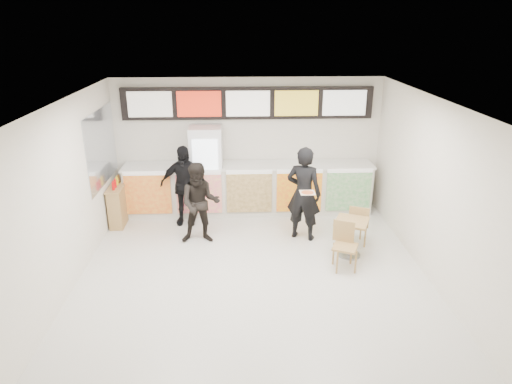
{
  "coord_description": "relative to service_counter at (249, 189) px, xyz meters",
  "views": [
    {
      "loc": [
        -0.25,
        -6.6,
        4.18
      ],
      "look_at": [
        0.08,
        1.2,
        1.21
      ],
      "focal_mm": 32.0,
      "sensor_mm": 36.0,
      "label": 1
    }
  ],
  "objects": [
    {
      "name": "wall_back",
      "position": [
        -0.0,
        0.41,
        0.93
      ],
      "size": [
        6.0,
        0.0,
        6.0
      ],
      "primitive_type": "plane",
      "rotation": [
        1.57,
        0.0,
        0.0
      ],
      "color": "silver",
      "rests_on": "floor"
    },
    {
      "name": "customer_left",
      "position": [
        -0.99,
        -1.45,
        0.24
      ],
      "size": [
        0.8,
        0.63,
        1.63
      ],
      "primitive_type": "imported",
      "rotation": [
        0.0,
        0.0,
        0.01
      ],
      "color": "black",
      "rests_on": "floor"
    },
    {
      "name": "customer_mid",
      "position": [
        -1.39,
        -0.54,
        0.3
      ],
      "size": [
        1.06,
        0.54,
        1.74
      ],
      "primitive_type": "imported",
      "rotation": [
        0.0,
        0.0,
        -0.12
      ],
      "color": "black",
      "rests_on": "floor"
    },
    {
      "name": "pizza_slice",
      "position": [
        1.05,
        -1.81,
        0.58
      ],
      "size": [
        0.36,
        0.36,
        0.02
      ],
      "color": "beige",
      "rests_on": "customer_main"
    },
    {
      "name": "service_counter",
      "position": [
        0.0,
        0.0,
        0.0
      ],
      "size": [
        5.56,
        0.77,
        1.14
      ],
      "color": "silver",
      "rests_on": "floor"
    },
    {
      "name": "cafe_table",
      "position": [
        1.83,
        -2.15,
        -0.07
      ],
      "size": [
        0.96,
        1.49,
        0.85
      ],
      "rotation": [
        0.0,
        0.0,
        -0.42
      ],
      "color": "#B08550",
      "rests_on": "floor"
    },
    {
      "name": "wall_left",
      "position": [
        -3.0,
        -3.09,
        0.93
      ],
      "size": [
        0.0,
        7.0,
        7.0
      ],
      "primitive_type": "plane",
      "rotation": [
        1.57,
        0.0,
        1.57
      ],
      "color": "silver",
      "rests_on": "floor"
    },
    {
      "name": "ceiling",
      "position": [
        -0.0,
        -3.09,
        2.43
      ],
      "size": [
        7.0,
        7.0,
        0.0
      ],
      "primitive_type": "plane",
      "rotation": [
        3.14,
        0.0,
        0.0
      ],
      "color": "white",
      "rests_on": "wall_back"
    },
    {
      "name": "menu_board",
      "position": [
        0.0,
        0.32,
        1.88
      ],
      "size": [
        5.5,
        0.14,
        0.7
      ],
      "color": "black",
      "rests_on": "wall_back"
    },
    {
      "name": "wall_right",
      "position": [
        3.0,
        -3.09,
        0.93
      ],
      "size": [
        0.0,
        7.0,
        7.0
      ],
      "primitive_type": "plane",
      "rotation": [
        1.57,
        0.0,
        -1.57
      ],
      "color": "silver",
      "rests_on": "floor"
    },
    {
      "name": "floor",
      "position": [
        -0.0,
        -3.09,
        -0.57
      ],
      "size": [
        7.0,
        7.0,
        0.0
      ],
      "primitive_type": "plane",
      "color": "beige",
      "rests_on": "ground"
    },
    {
      "name": "mirror_panel",
      "position": [
        -2.99,
        -0.64,
        1.18
      ],
      "size": [
        0.01,
        2.0,
        1.5
      ],
      "primitive_type": "cube",
      "color": "#B2B7BF",
      "rests_on": "wall_left"
    },
    {
      "name": "condiment_ledge",
      "position": [
        -2.82,
        -0.54,
        -0.13
      ],
      "size": [
        0.31,
        0.77,
        1.02
      ],
      "color": "#B08550",
      "rests_on": "floor"
    },
    {
      "name": "drinks_fridge",
      "position": [
        -0.93,
        0.02,
        0.43
      ],
      "size": [
        0.7,
        0.67,
        2.0
      ],
      "color": "white",
      "rests_on": "floor"
    },
    {
      "name": "customer_main",
      "position": [
        1.05,
        -1.36,
        0.38
      ],
      "size": [
        0.82,
        0.7,
        1.91
      ],
      "primitive_type": "imported",
      "rotation": [
        0.0,
        0.0,
        2.72
      ],
      "color": "black",
      "rests_on": "floor"
    }
  ]
}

